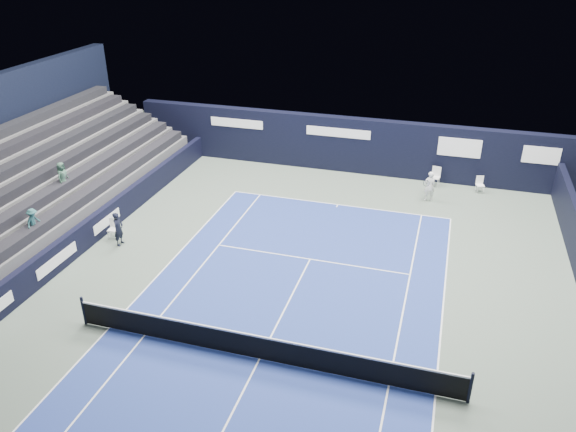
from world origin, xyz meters
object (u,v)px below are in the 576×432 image
folding_chair_back_a (436,175)px  folding_chair_back_b (480,183)px  line_judge_chair (113,227)px  tennis_net (259,347)px  tennis_player (429,186)px

folding_chair_back_a → folding_chair_back_b: folding_chair_back_a is taller
line_judge_chair → tennis_net: size_ratio=0.07×
line_judge_chair → tennis_net: (8.85, -5.74, -0.01)m
tennis_net → tennis_player: 14.35m
folding_chair_back_b → tennis_net: 16.94m
folding_chair_back_a → folding_chair_back_b: (2.28, -0.20, -0.10)m
folding_chair_back_b → line_judge_chair: line_judge_chair is taller
tennis_net → tennis_player: size_ratio=8.23×
folding_chair_back_a → folding_chair_back_b: size_ratio=1.20×
tennis_player → tennis_net: bearing=-107.3°
folding_chair_back_a → tennis_player: size_ratio=0.67×
folding_chair_back_b → line_judge_chair: 18.43m
folding_chair_back_b → line_judge_chair: bearing=-165.8°
tennis_player → line_judge_chair: bearing=-148.8°
folding_chair_back_b → tennis_net: (-6.76, -15.53, 0.01)m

